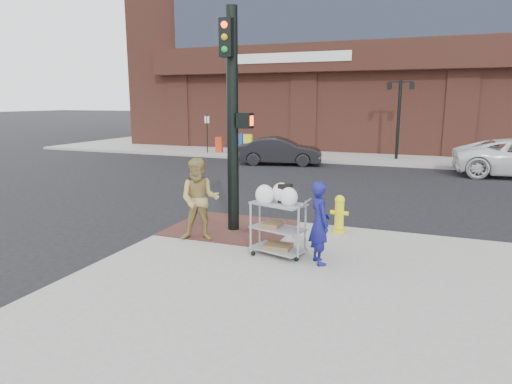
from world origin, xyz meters
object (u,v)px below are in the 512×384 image
at_px(lamp_post, 399,111).
at_px(fire_hydrant, 339,213).
at_px(sedan_dark, 280,151).
at_px(woman_blue, 320,223).
at_px(traffic_signal_pole, 233,115).
at_px(pedestrian_tan, 200,200).
at_px(utility_cart, 278,223).

height_order(lamp_post, fire_hydrant, lamp_post).
bearing_deg(sedan_dark, woman_blue, -171.05).
height_order(traffic_signal_pole, pedestrian_tan, traffic_signal_pole).
bearing_deg(woman_blue, fire_hydrant, -32.69).
bearing_deg(fire_hydrant, woman_blue, -88.83).
bearing_deg(fire_hydrant, sedan_dark, 114.61).
bearing_deg(utility_cart, fire_hydrant, 67.86).
height_order(traffic_signal_pole, fire_hydrant, traffic_signal_pole).
xyz_separation_m(lamp_post, utility_cart, (-0.94, -16.54, -1.82)).
xyz_separation_m(traffic_signal_pole, sedan_dark, (-2.81, 11.93, -2.16)).
distance_m(pedestrian_tan, sedan_dark, 13.14).
distance_m(pedestrian_tan, fire_hydrant, 3.21).
distance_m(lamp_post, fire_hydrant, 14.69).
xyz_separation_m(lamp_post, fire_hydrant, (-0.13, -14.55, -2.02)).
xyz_separation_m(lamp_post, pedestrian_tan, (-2.85, -16.20, -1.57)).
bearing_deg(utility_cart, woman_blue, -10.02).
distance_m(traffic_signal_pole, pedestrian_tan, 2.07).
relative_size(traffic_signal_pole, fire_hydrant, 5.68).
relative_size(traffic_signal_pole, pedestrian_tan, 2.79).
relative_size(lamp_post, traffic_signal_pole, 0.80).
bearing_deg(traffic_signal_pole, woman_blue, -31.59).
xyz_separation_m(lamp_post, sedan_dark, (-5.29, -3.29, -1.94)).
relative_size(lamp_post, woman_blue, 2.56).
height_order(traffic_signal_pole, utility_cart, traffic_signal_pole).
distance_m(traffic_signal_pole, woman_blue, 3.39).
relative_size(pedestrian_tan, utility_cart, 1.26).
height_order(lamp_post, traffic_signal_pole, traffic_signal_pole).
bearing_deg(utility_cart, traffic_signal_pole, 139.32).
height_order(lamp_post, woman_blue, lamp_post).
relative_size(sedan_dark, utility_cart, 2.87).
bearing_deg(traffic_signal_pole, fire_hydrant, 16.08).
bearing_deg(pedestrian_tan, lamp_post, 60.95).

